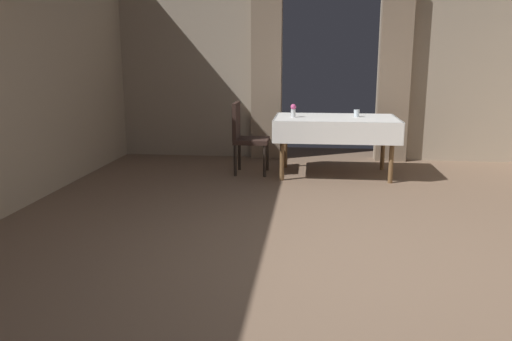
{
  "coord_description": "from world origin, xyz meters",
  "views": [
    {
      "loc": [
        -0.24,
        -3.51,
        1.5
      ],
      "look_at": [
        -0.68,
        0.47,
        0.61
      ],
      "focal_mm": 35.73,
      "sensor_mm": 36.0,
      "label": 1
    }
  ],
  "objects_px": {
    "dining_table_mid": "(336,124)",
    "glass_mid_b": "(357,113)",
    "flower_vase_mid": "(293,110)",
    "chair_mid_left": "(245,134)"
  },
  "relations": [
    {
      "from": "chair_mid_left",
      "to": "flower_vase_mid",
      "type": "relative_size",
      "value": 5.53
    },
    {
      "from": "glass_mid_b",
      "to": "flower_vase_mid",
      "type": "bearing_deg",
      "value": -171.48
    },
    {
      "from": "flower_vase_mid",
      "to": "dining_table_mid",
      "type": "bearing_deg",
      "value": 6.26
    },
    {
      "from": "dining_table_mid",
      "to": "chair_mid_left",
      "type": "relative_size",
      "value": 1.67
    },
    {
      "from": "dining_table_mid",
      "to": "flower_vase_mid",
      "type": "distance_m",
      "value": 0.57
    },
    {
      "from": "dining_table_mid",
      "to": "glass_mid_b",
      "type": "bearing_deg",
      "value": 13.1
    },
    {
      "from": "flower_vase_mid",
      "to": "glass_mid_b",
      "type": "height_order",
      "value": "flower_vase_mid"
    },
    {
      "from": "glass_mid_b",
      "to": "dining_table_mid",
      "type": "bearing_deg",
      "value": -166.9
    },
    {
      "from": "flower_vase_mid",
      "to": "glass_mid_b",
      "type": "relative_size",
      "value": 1.77
    },
    {
      "from": "chair_mid_left",
      "to": "flower_vase_mid",
      "type": "bearing_deg",
      "value": -2.69
    }
  ]
}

